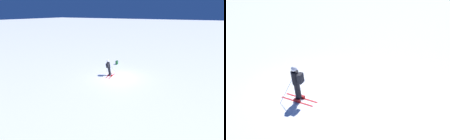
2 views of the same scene
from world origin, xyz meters
TOP-DOWN VIEW (x-y plane):
  - ground_plane at (0.00, 0.00)m, footprint 300.00×300.00m
  - skier at (1.17, 0.05)m, footprint 1.28×1.68m

SIDE VIEW (x-z plane):
  - ground_plane at x=0.00m, z-range 0.00..0.00m
  - skier at x=1.17m, z-range 0.09..1.86m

